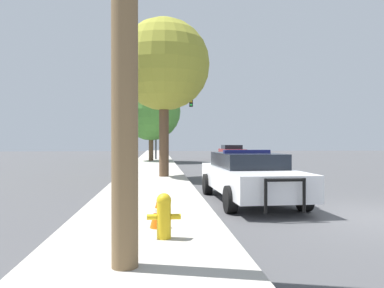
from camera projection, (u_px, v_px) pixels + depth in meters
The scene contains 9 objects.
ground_plane at pixel (380, 218), 8.16m from camera, with size 110.00×110.00×0.00m, color #474749.
sidewalk_left at pixel (145, 220), 7.69m from camera, with size 3.00×110.00×0.13m.
police_car at pixel (249, 175), 10.45m from camera, with size 2.20×5.25×1.44m.
fire_hydrant at pixel (164, 214), 5.96m from camera, with size 0.54×0.24×0.72m.
traffic_light at pixel (170, 114), 32.30m from camera, with size 3.29×0.35×5.58m.
car_background_oncoming at pixel (232, 152), 33.78m from camera, with size 2.05×4.08×1.33m.
tree_sidewalk_mid at pixel (151, 111), 29.49m from camera, with size 4.66×4.66×6.27m.
tree_sidewalk_near at pixel (164, 65), 16.46m from camera, with size 4.04×4.04×6.95m.
traffic_cone at pixel (158, 212), 6.71m from camera, with size 0.29×0.29×0.57m.
Camera 1 is at (-4.85, -7.73, 1.69)m, focal length 35.00 mm.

